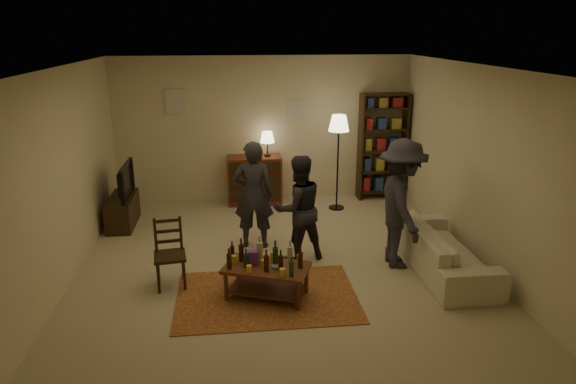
{
  "coord_description": "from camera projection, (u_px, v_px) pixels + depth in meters",
  "views": [
    {
      "loc": [
        -0.61,
        -6.51,
        3.15
      ],
      "look_at": [
        0.14,
        0.1,
        1.03
      ],
      "focal_mm": 32.0,
      "sensor_mm": 36.0,
      "label": 1
    }
  ],
  "objects": [
    {
      "name": "bookshelf",
      "position": [
        382.0,
        146.0,
        9.74
      ],
      "size": [
        0.9,
        0.34,
        2.02
      ],
      "color": "#301F10",
      "rests_on": "ground"
    },
    {
      "name": "dresser",
      "position": [
        255.0,
        179.0,
        9.59
      ],
      "size": [
        1.0,
        0.5,
        1.36
      ],
      "color": "maroon",
      "rests_on": "ground"
    },
    {
      "name": "person_right",
      "position": [
        298.0,
        208.0,
        7.15
      ],
      "size": [
        0.87,
        0.77,
        1.52
      ],
      "primitive_type": "imported",
      "rotation": [
        0.0,
        0.0,
        3.44
      ],
      "color": "#25242B",
      "rests_on": "ground"
    },
    {
      "name": "room_shell",
      "position": [
        228.0,
        105.0,
        9.39
      ],
      "size": [
        6.0,
        6.0,
        6.0
      ],
      "color": "beige",
      "rests_on": "ground"
    },
    {
      "name": "tv_stand",
      "position": [
        122.0,
        203.0,
        8.51
      ],
      "size": [
        0.4,
        1.0,
        1.06
      ],
      "color": "#301F10",
      "rests_on": "ground"
    },
    {
      "name": "person_by_sofa",
      "position": [
        401.0,
        204.0,
        6.93
      ],
      "size": [
        0.69,
        1.17,
        1.78
      ],
      "primitive_type": "imported",
      "rotation": [
        0.0,
        0.0,
        1.54
      ],
      "color": "#2A2A32",
      "rests_on": "ground"
    },
    {
      "name": "rug",
      "position": [
        267.0,
        296.0,
        6.31
      ],
      "size": [
        2.2,
        1.5,
        0.01
      ],
      "primitive_type": "cube",
      "color": "maroon",
      "rests_on": "ground"
    },
    {
      "name": "floor_lamp",
      "position": [
        339.0,
        130.0,
        8.99
      ],
      "size": [
        0.36,
        0.36,
        1.72
      ],
      "color": "black",
      "rests_on": "ground"
    },
    {
      "name": "sofa",
      "position": [
        443.0,
        249.0,
        6.95
      ],
      "size": [
        0.81,
        2.08,
        0.61
      ],
      "primitive_type": "imported",
      "rotation": [
        0.0,
        0.0,
        1.57
      ],
      "color": "beige",
      "rests_on": "ground"
    },
    {
      "name": "coffee_table",
      "position": [
        266.0,
        269.0,
        6.21
      ],
      "size": [
        1.15,
        0.88,
        0.76
      ],
      "rotation": [
        0.0,
        0.0,
        -0.37
      ],
      "color": "brown",
      "rests_on": "ground"
    },
    {
      "name": "person_left",
      "position": [
        253.0,
        195.0,
        7.56
      ],
      "size": [
        0.64,
        0.47,
        1.62
      ],
      "primitive_type": "imported",
      "rotation": [
        0.0,
        0.0,
        2.99
      ],
      "color": "#28272F",
      "rests_on": "ground"
    },
    {
      "name": "dining_chair",
      "position": [
        169.0,
        251.0,
        6.49
      ],
      "size": [
        0.44,
        0.44,
        0.9
      ],
      "rotation": [
        0.0,
        0.0,
        0.14
      ],
      "color": "#301F10",
      "rests_on": "ground"
    },
    {
      "name": "floor",
      "position": [
        279.0,
        264.0,
        7.19
      ],
      "size": [
        6.0,
        6.0,
        0.0
      ],
      "primitive_type": "plane",
      "color": "#C6B793",
      "rests_on": "ground"
    }
  ]
}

